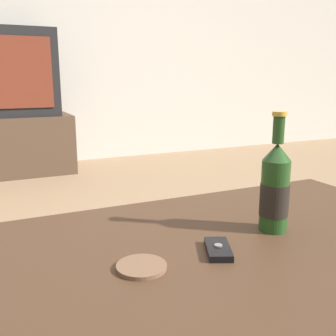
{
  "coord_description": "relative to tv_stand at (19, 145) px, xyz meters",
  "views": [
    {
      "loc": [
        -0.43,
        -0.59,
        0.76
      ],
      "look_at": [
        0.03,
        0.39,
        0.5
      ],
      "focal_mm": 42.0,
      "sensor_mm": 36.0,
      "label": 1
    }
  ],
  "objects": [
    {
      "name": "back_wall",
      "position": [
        0.21,
        0.31,
        1.07
      ],
      "size": [
        8.0,
        0.05,
        2.6
      ],
      "color": "beige",
      "rests_on": "ground_plane"
    },
    {
      "name": "coffee_table",
      "position": [
        0.21,
        -2.71,
        0.12
      ],
      "size": [
        1.19,
        0.84,
        0.4
      ],
      "color": "#422B1C",
      "rests_on": "ground_plane"
    },
    {
      "name": "tv_stand",
      "position": [
        0.0,
        0.0,
        0.0
      ],
      "size": [
        0.82,
        0.48,
        0.46
      ],
      "color": "#4C3828",
      "rests_on": "ground_plane"
    },
    {
      "name": "television",
      "position": [
        0.0,
        -0.0,
        0.56
      ],
      "size": [
        0.64,
        0.43,
        0.65
      ],
      "color": "black",
      "rests_on": "tv_stand"
    },
    {
      "name": "beer_bottle",
      "position": [
        0.37,
        -2.62,
        0.27
      ],
      "size": [
        0.07,
        0.07,
        0.28
      ],
      "color": "#1E4219",
      "rests_on": "coffee_table"
    },
    {
      "name": "cell_phone",
      "position": [
        0.19,
        -2.67,
        0.18
      ],
      "size": [
        0.08,
        0.11,
        0.02
      ],
      "rotation": [
        0.0,
        0.0,
        -0.41
      ],
      "color": "black",
      "rests_on": "coffee_table"
    },
    {
      "name": "coaster",
      "position": [
        0.02,
        -2.67,
        0.18
      ],
      "size": [
        0.1,
        0.1,
        0.01
      ],
      "color": "brown",
      "rests_on": "coffee_table"
    }
  ]
}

